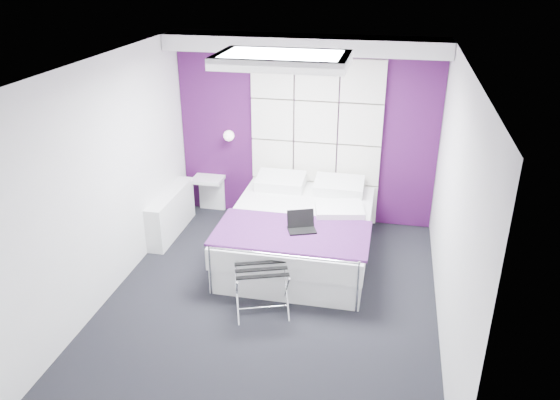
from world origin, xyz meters
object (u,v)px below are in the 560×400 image
nightstand (208,179)px  laptop (302,225)px  wall_lamp (230,135)px  radiator (171,213)px  luggage_rack (262,291)px  bed (300,233)px

nightstand → laptop: size_ratio=1.39×
wall_lamp → radiator: bearing=-130.1°
radiator → luggage_rack: radiator is taller
radiator → laptop: laptop is taller
wall_lamp → radiator: wall_lamp is taller
radiator → nightstand: 0.81m
bed → wall_lamp: bearing=139.8°
radiator → bed: 1.84m
laptop → wall_lamp: bearing=110.5°
nightstand → laptop: (1.63, -1.41, 0.13)m
nightstand → wall_lamp: bearing=6.6°
wall_lamp → nightstand: size_ratio=0.34×
bed → luggage_rack: size_ratio=3.94×
radiator → bed: bed is taller
wall_lamp → luggage_rack: bearing=-66.3°
radiator → luggage_rack: size_ratio=2.19×
wall_lamp → radiator: 1.35m
nightstand → luggage_rack: bearing=-59.1°
radiator → nightstand: size_ratio=2.74×
wall_lamp → luggage_rack: 2.67m
radiator → luggage_rack: (1.64, -1.53, -0.03)m
laptop → bed: bearing=82.4°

